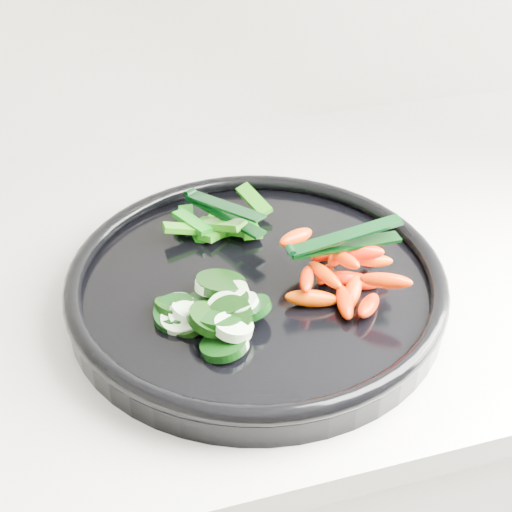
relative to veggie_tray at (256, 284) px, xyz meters
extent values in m
cube|color=white|center=(-0.03, 0.09, -0.50)|extent=(2.00, 0.60, 0.90)
cube|color=silver|center=(-0.03, 0.09, -0.04)|extent=(2.02, 0.62, 0.03)
cylinder|color=black|center=(0.00, 0.00, -0.01)|extent=(0.48, 0.48, 0.02)
torus|color=black|center=(0.00, 0.00, 0.01)|extent=(0.48, 0.48, 0.02)
cylinder|color=black|center=(-0.09, -0.02, 0.01)|extent=(0.05, 0.05, 0.03)
cylinder|color=beige|center=(-0.07, -0.04, 0.01)|extent=(0.05, 0.05, 0.03)
cylinder|color=black|center=(-0.08, -0.04, 0.01)|extent=(0.05, 0.04, 0.02)
cylinder|color=beige|center=(-0.08, -0.04, 0.01)|extent=(0.04, 0.04, 0.02)
cylinder|color=black|center=(-0.05, -0.08, 0.01)|extent=(0.05, 0.05, 0.02)
cylinder|color=beige|center=(-0.05, -0.09, 0.01)|extent=(0.04, 0.04, 0.02)
cylinder|color=black|center=(-0.06, -0.02, 0.01)|extent=(0.04, 0.04, 0.02)
cylinder|color=beige|center=(-0.05, -0.03, 0.01)|extent=(0.04, 0.04, 0.02)
cylinder|color=black|center=(-0.09, -0.03, 0.01)|extent=(0.04, 0.04, 0.01)
cylinder|color=beige|center=(-0.08, -0.02, 0.01)|extent=(0.05, 0.05, 0.01)
cylinder|color=black|center=(-0.08, -0.03, 0.01)|extent=(0.05, 0.05, 0.02)
cylinder|color=beige|center=(-0.09, -0.04, 0.01)|extent=(0.04, 0.04, 0.02)
cylinder|color=black|center=(-0.08, -0.05, 0.01)|extent=(0.04, 0.04, 0.02)
cylinder|color=beige|center=(-0.08, -0.04, 0.01)|extent=(0.04, 0.04, 0.02)
cylinder|color=black|center=(-0.02, -0.05, 0.02)|extent=(0.05, 0.05, 0.02)
cylinder|color=#CEEDBE|center=(-0.03, -0.05, 0.02)|extent=(0.04, 0.05, 0.02)
cylinder|color=black|center=(-0.04, -0.01, 0.02)|extent=(0.07, 0.07, 0.02)
cylinder|color=beige|center=(-0.05, -0.01, 0.02)|extent=(0.05, 0.05, 0.02)
cylinder|color=black|center=(-0.06, -0.06, 0.02)|extent=(0.06, 0.06, 0.03)
cylinder|color=beige|center=(-0.06, -0.06, 0.02)|extent=(0.04, 0.04, 0.02)
cylinder|color=black|center=(-0.04, -0.06, 0.02)|extent=(0.05, 0.05, 0.03)
cylinder|color=beige|center=(-0.04, -0.05, 0.02)|extent=(0.04, 0.04, 0.03)
cylinder|color=black|center=(-0.04, -0.04, 0.02)|extent=(0.05, 0.05, 0.02)
cylinder|color=#DFF4C3|center=(-0.03, -0.03, 0.02)|extent=(0.04, 0.04, 0.02)
cylinder|color=black|center=(-0.05, -0.06, 0.02)|extent=(0.06, 0.06, 0.02)
cylinder|color=beige|center=(-0.04, -0.08, 0.02)|extent=(0.05, 0.05, 0.02)
ellipsoid|color=#F63A00|center=(0.08, -0.05, 0.01)|extent=(0.04, 0.05, 0.03)
ellipsoid|color=#DB3600|center=(0.04, -0.05, 0.01)|extent=(0.06, 0.03, 0.02)
ellipsoid|color=#FF1D00|center=(0.07, -0.06, 0.01)|extent=(0.03, 0.05, 0.02)
ellipsoid|color=#EF1500|center=(0.09, -0.07, 0.01)|extent=(0.04, 0.05, 0.03)
ellipsoid|color=#F54D00|center=(0.06, -0.02, 0.01)|extent=(0.03, 0.04, 0.02)
ellipsoid|color=#F12500|center=(0.09, -0.04, 0.01)|extent=(0.06, 0.04, 0.03)
ellipsoid|color=#FE5B00|center=(0.12, 0.02, 0.01)|extent=(0.02, 0.05, 0.02)
ellipsoid|color=#FF6800|center=(0.08, 0.02, 0.01)|extent=(0.04, 0.04, 0.02)
ellipsoid|color=#EF1E00|center=(0.04, -0.04, 0.03)|extent=(0.03, 0.04, 0.02)
ellipsoid|color=#FF3C00|center=(0.11, -0.01, 0.03)|extent=(0.04, 0.05, 0.03)
ellipsoid|color=#FF5500|center=(0.08, -0.01, 0.03)|extent=(0.04, 0.04, 0.02)
ellipsoid|color=#FF5D00|center=(0.06, -0.04, 0.03)|extent=(0.03, 0.05, 0.02)
ellipsoid|color=#FF2E00|center=(0.07, 0.00, 0.03)|extent=(0.05, 0.03, 0.02)
ellipsoid|color=#FE5400|center=(0.11, -0.03, 0.03)|extent=(0.04, 0.02, 0.02)
ellipsoid|color=#FC3400|center=(0.08, -0.04, 0.04)|extent=(0.03, 0.04, 0.02)
ellipsoid|color=#EB5B00|center=(0.04, 0.01, 0.04)|extent=(0.05, 0.03, 0.02)
ellipsoid|color=#FD1E00|center=(0.10, -0.03, 0.04)|extent=(0.05, 0.03, 0.02)
ellipsoid|color=#FF1A00|center=(0.10, -0.08, 0.04)|extent=(0.05, 0.04, 0.02)
cube|color=#1B720A|center=(-0.01, 0.09, 0.01)|extent=(0.06, 0.05, 0.02)
cube|color=#0A6B11|center=(-0.01, 0.10, 0.01)|extent=(0.05, 0.04, 0.02)
cube|color=#1D730B|center=(0.01, 0.09, 0.01)|extent=(0.02, 0.06, 0.02)
cube|color=#216809|center=(0.00, 0.09, 0.01)|extent=(0.04, 0.04, 0.01)
cube|color=#0A6F0D|center=(-0.01, 0.09, 0.01)|extent=(0.07, 0.03, 0.02)
cube|color=#106409|center=(-0.04, 0.12, 0.01)|extent=(0.02, 0.05, 0.01)
cube|color=#16700A|center=(-0.02, 0.10, 0.01)|extent=(0.04, 0.05, 0.02)
cube|color=#27710A|center=(-0.02, 0.09, 0.02)|extent=(0.05, 0.06, 0.03)
cube|color=#1E6609|center=(-0.05, 0.09, 0.02)|extent=(0.04, 0.02, 0.02)
cube|color=#0A6D0F|center=(-0.04, 0.10, 0.02)|extent=(0.04, 0.05, 0.01)
cube|color=#27720A|center=(0.03, 0.12, 0.02)|extent=(0.03, 0.05, 0.02)
cylinder|color=black|center=(0.03, -0.02, 0.05)|extent=(0.01, 0.01, 0.01)
cube|color=black|center=(0.08, -0.02, 0.05)|extent=(0.11, 0.02, 0.00)
cube|color=black|center=(0.08, -0.02, 0.06)|extent=(0.11, 0.02, 0.02)
cylinder|color=black|center=(-0.04, 0.14, 0.03)|extent=(0.01, 0.01, 0.01)
cube|color=black|center=(-0.01, 0.09, 0.02)|extent=(0.07, 0.10, 0.00)
cube|color=black|center=(-0.01, 0.09, 0.04)|extent=(0.07, 0.10, 0.02)
camera|label=1|loc=(-0.15, -0.53, 0.44)|focal=50.00mm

